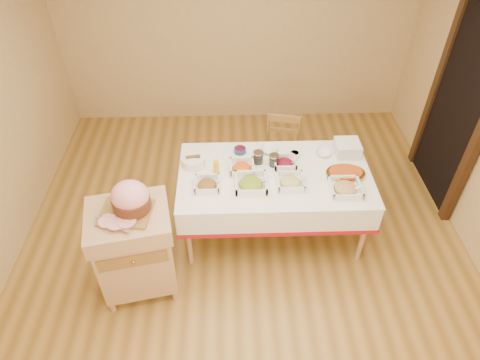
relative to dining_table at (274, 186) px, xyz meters
name	(u,v)px	position (x,y,z in m)	size (l,w,h in m)	color
room_shell	(245,148)	(-0.30, -0.30, 0.70)	(5.00, 5.00, 5.00)	olive
doorway	(460,104)	(1.90, 0.60, 0.51)	(0.09, 1.10, 2.20)	black
dining_table	(274,186)	(0.00, 0.00, 0.00)	(1.82, 1.02, 0.76)	tan
butcher_cart	(135,247)	(-1.25, -0.66, -0.06)	(0.76, 0.67, 0.94)	tan
dining_chair	(281,154)	(0.15, 0.70, -0.15)	(0.46, 0.44, 0.88)	olive
ham_on_board	(130,200)	(-1.21, -0.63, 0.46)	(0.43, 0.41, 0.28)	olive
serving_dish_a	(207,184)	(-0.63, -0.17, 0.19)	(0.23, 0.22, 0.10)	silver
serving_dish_b	(251,183)	(-0.24, -0.17, 0.20)	(0.29, 0.29, 0.12)	silver
serving_dish_c	(290,182)	(0.13, -0.16, 0.19)	(0.24, 0.24, 0.10)	silver
serving_dish_d	(345,188)	(0.61, -0.26, 0.20)	(0.28, 0.28, 0.10)	silver
serving_dish_e	(242,167)	(-0.31, 0.06, 0.20)	(0.24, 0.23, 0.11)	silver
serving_dish_f	(285,163)	(0.11, 0.12, 0.19)	(0.22, 0.21, 0.10)	silver
small_bowl_left	(195,156)	(-0.76, 0.25, 0.20)	(0.13, 0.13, 0.06)	silver
small_bowl_mid	(240,150)	(-0.32, 0.34, 0.19)	(0.12, 0.12, 0.05)	navy
small_bowl_right	(295,154)	(0.22, 0.25, 0.19)	(0.10, 0.10, 0.05)	silver
bowl_white_imported	(269,150)	(-0.03, 0.34, 0.18)	(0.17, 0.17, 0.04)	silver
bowl_small_imported	(324,153)	(0.51, 0.27, 0.19)	(0.15, 0.15, 0.05)	silver
preserve_jar_left	(258,158)	(-0.15, 0.17, 0.22)	(0.10, 0.10, 0.13)	silver
preserve_jar_right	(274,161)	(0.00, 0.13, 0.22)	(0.10, 0.10, 0.12)	silver
mustard_bottle	(216,166)	(-0.55, 0.04, 0.23)	(0.05, 0.05, 0.16)	gold
bread_basket	(193,161)	(-0.77, 0.16, 0.20)	(0.23, 0.23, 0.10)	white
plate_stack	(347,148)	(0.74, 0.29, 0.23)	(0.24, 0.24, 0.13)	silver
brass_platter	(346,173)	(0.66, -0.04, 0.18)	(0.37, 0.26, 0.05)	#B88034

